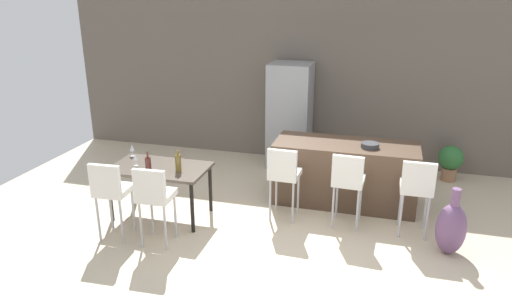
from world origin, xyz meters
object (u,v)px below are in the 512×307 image
bar_chair_left (284,172)px  potted_plant (450,160)px  kitchen_island (344,173)px  dining_chair_near (111,188)px  wine_glass_middle (132,148)px  dining_chair_far (154,194)px  bar_chair_right (417,186)px  wine_glass_right (135,157)px  wine_bottle_end (148,165)px  floor_vase (451,228)px  wine_bottle_left (178,163)px  bar_chair_middle (348,179)px  dining_table (160,172)px  refrigerator (290,116)px  fruit_bowl (370,145)px

bar_chair_left → potted_plant: size_ratio=1.75×
kitchen_island → bar_chair_left: bar_chair_left is taller
kitchen_island → dining_chair_near: size_ratio=1.97×
wine_glass_middle → potted_plant: bearing=25.5°
dining_chair_far → bar_chair_right: bearing=19.9°
bar_chair_left → wine_glass_right: 2.04m
wine_bottle_end → floor_vase: bearing=4.0°
bar_chair_right → wine_bottle_end: size_ratio=3.65×
bar_chair_right → wine_bottle_end: (-3.41, -0.60, 0.15)m
wine_bottle_left → potted_plant: size_ratio=0.49×
bar_chair_middle → wine_bottle_end: 2.63m
dining_table → dining_chair_near: 0.81m
wine_bottle_left → dining_table: bearing=164.5°
bar_chair_right → dining_chair_near: (-3.67, -1.11, 0.00)m
wine_bottle_left → refrigerator: (0.97, 2.57, 0.06)m
bar_chair_middle → bar_chair_right: size_ratio=1.00×
dining_chair_far → floor_vase: size_ratio=1.24×
bar_chair_left → dining_chair_near: 2.25m
dining_chair_near → fruit_bowl: size_ratio=4.18×
bar_chair_middle → potted_plant: size_ratio=1.75×
dining_chair_near → wine_bottle_end: 0.59m
bar_chair_middle → refrigerator: size_ratio=0.57×
bar_chair_left → dining_table: (-1.66, -0.36, -0.03)m
dining_chair_far → kitchen_island: bearing=42.1°
kitchen_island → wine_glass_right: kitchen_island is taller
floor_vase → wine_bottle_left: bearing=-178.0°
kitchen_island → dining_table: kitchen_island is taller
bar_chair_right → potted_plant: bar_chair_right is taller
potted_plant → dining_table: bearing=-148.4°
wine_bottle_left → floor_vase: 3.51m
refrigerator → bar_chair_left: bearing=-80.2°
wine_bottle_left → wine_bottle_end: size_ratio=1.03×
kitchen_island → wine_bottle_left: size_ratio=6.97×
floor_vase → kitchen_island: bearing=141.0°
kitchen_island → dining_chair_far: size_ratio=1.97×
bar_chair_right → floor_vase: bar_chair_right is taller
wine_bottle_left → potted_plant: (3.69, 2.56, -0.51)m
kitchen_island → bar_chair_middle: bearing=-82.0°
wine_glass_right → refrigerator: (1.62, 2.53, 0.06)m
bar_chair_left → refrigerator: bearing=99.8°
wine_bottle_left → wine_glass_right: wine_bottle_left is taller
wine_bottle_end → dining_table: bearing=81.5°
bar_chair_right → dining_chair_far: size_ratio=1.00×
kitchen_island → potted_plant: (1.61, 1.32, -0.11)m
dining_table → wine_glass_right: wine_glass_right is taller
refrigerator → dining_table: bearing=-117.6°
wine_bottle_end → wine_glass_right: size_ratio=1.65×
dining_table → potted_plant: (4.02, 2.47, -0.31)m
bar_chair_left → fruit_bowl: 1.31m
wine_glass_middle → potted_plant: 5.11m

